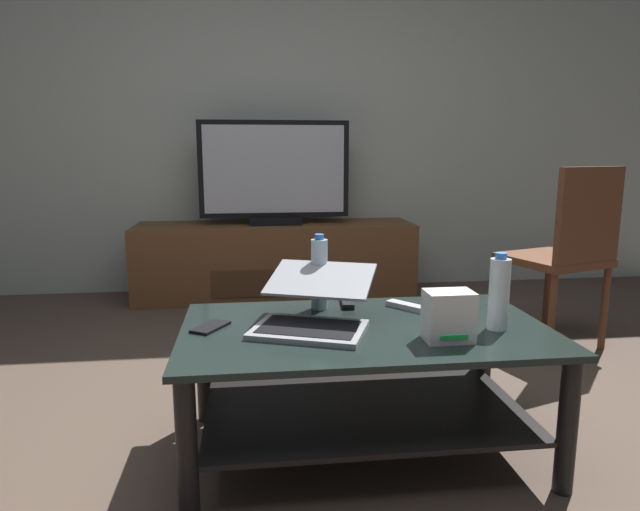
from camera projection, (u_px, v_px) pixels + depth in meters
ground_plane at (323, 461)px, 1.88m from camera, size 7.68×7.68×0.00m
back_wall at (278, 100)px, 4.09m from camera, size 6.40×0.12×2.80m
coffee_table at (364, 366)px, 1.89m from camera, size 1.22×0.71×0.45m
media_cabinet at (276, 260)px, 3.98m from camera, size 1.95×0.53×0.53m
television at (274, 175)px, 3.85m from camera, size 1.04×0.20×0.71m
dining_chair at (567, 249)px, 2.87m from camera, size 0.56×0.56×0.96m
laptop at (314, 308)px, 1.85m from camera, size 0.48×0.51×0.18m
router_box at (449, 316)px, 1.71m from camera, size 0.15×0.11×0.16m
water_bottle_near at (499, 293)px, 1.81m from camera, size 0.07×0.07×0.25m
water_bottle_far at (319, 274)px, 2.04m from camera, size 0.06×0.06×0.28m
cell_phone at (211, 327)px, 1.84m from camera, size 0.13×0.16×0.01m
tv_remote at (406, 306)px, 2.07m from camera, size 0.14×0.15×0.02m
soundbar_remote at (347, 302)px, 2.13m from camera, size 0.06×0.16×0.02m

